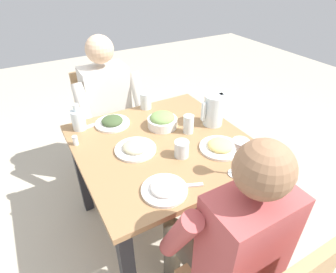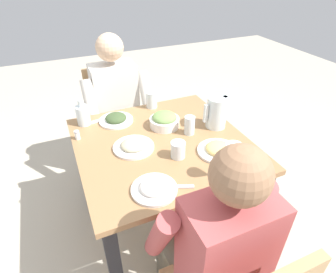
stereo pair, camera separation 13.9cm
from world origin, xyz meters
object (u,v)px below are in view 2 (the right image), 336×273
(salad_bowl, at_px, (165,120))
(salt_shaker, at_px, (77,135))
(dining_table, at_px, (162,157))
(plate_dolmas, at_px, (116,119))
(diner_near, at_px, (119,109))
(water_pitcher, at_px, (217,112))
(plate_fries, at_px, (219,149))
(plate_yoghurt, at_px, (154,188))
(water_glass_near_left, at_px, (190,125))
(chair_near, at_px, (114,114))
(plate_beans, at_px, (133,146))
(water_glass_far_right, at_px, (152,100))
(wine_glass, at_px, (233,155))
(oil_carafe, at_px, (83,116))
(diner_far, at_px, (211,242))
(water_glass_by_pitcher, at_px, (178,150))

(salad_bowl, height_order, salt_shaker, salad_bowl)
(dining_table, height_order, plate_dolmas, plate_dolmas)
(salt_shaker, bearing_deg, diner_near, -130.28)
(water_pitcher, distance_m, plate_dolmas, 0.62)
(plate_fries, distance_m, salt_shaker, 0.79)
(diner_near, xyz_separation_m, plate_dolmas, (0.09, 0.30, 0.10))
(diner_near, height_order, plate_yoghurt, diner_near)
(salad_bowl, bearing_deg, plate_fries, 114.21)
(plate_fries, bearing_deg, dining_table, -41.05)
(salad_bowl, distance_m, water_glass_near_left, 0.17)
(chair_near, distance_m, plate_beans, 0.85)
(dining_table, height_order, water_pitcher, water_pitcher)
(plate_yoghurt, height_order, water_glass_far_right, water_glass_far_right)
(wine_glass, distance_m, oil_carafe, 0.95)
(chair_near, distance_m, diner_near, 0.25)
(dining_table, distance_m, plate_fries, 0.34)
(diner_far, relative_size, wine_glass, 5.85)
(plate_beans, distance_m, wine_glass, 0.55)
(diner_near, distance_m, plate_dolmas, 0.33)
(diner_far, distance_m, salad_bowl, 0.79)
(water_pitcher, distance_m, plate_beans, 0.53)
(water_pitcher, height_order, plate_fries, water_pitcher)
(chair_near, distance_m, salt_shaker, 0.74)
(water_glass_by_pitcher, bearing_deg, plate_dolmas, -66.90)
(chair_near, bearing_deg, plate_fries, 107.56)
(water_glass_far_right, height_order, wine_glass, wine_glass)
(diner_far, height_order, plate_beans, diner_far)
(diner_far, bearing_deg, salad_bowl, -98.89)
(dining_table, distance_m, water_glass_far_right, 0.45)
(wine_glass, relative_size, oil_carafe, 1.19)
(water_glass_near_left, bearing_deg, water_glass_far_right, -77.84)
(diner_far, height_order, plate_yoghurt, diner_far)
(salad_bowl, bearing_deg, diner_near, -70.59)
(plate_beans, height_order, oil_carafe, oil_carafe)
(diner_far, distance_m, plate_beans, 0.64)
(diner_far, bearing_deg, water_glass_by_pitcher, -98.22)
(chair_near, distance_m, water_pitcher, 0.97)
(water_glass_near_left, relative_size, oil_carafe, 0.67)
(wine_glass, relative_size, salt_shaker, 3.63)
(plate_dolmas, distance_m, water_glass_far_right, 0.29)
(dining_table, relative_size, diner_near, 0.81)
(plate_dolmas, xyz_separation_m, plate_fries, (-0.42, 0.53, -0.00))
(plate_dolmas, bearing_deg, salad_bowl, 146.00)
(plate_yoghurt, relative_size, salt_shaker, 3.85)
(diner_near, relative_size, plate_yoghurt, 5.51)
(salad_bowl, xyz_separation_m, plate_dolmas, (0.26, -0.17, -0.02))
(water_glass_near_left, distance_m, salt_shaker, 0.64)
(salad_bowl, xyz_separation_m, plate_yoghurt, (0.25, 0.49, -0.03))
(plate_beans, distance_m, salt_shaker, 0.34)
(dining_table, bearing_deg, plate_yoghurt, 62.30)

